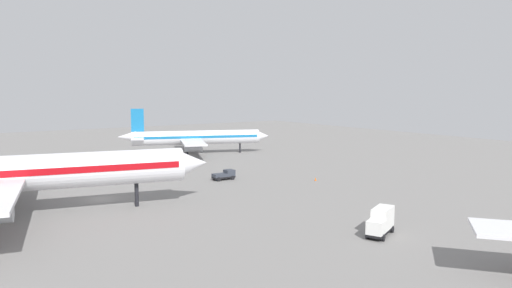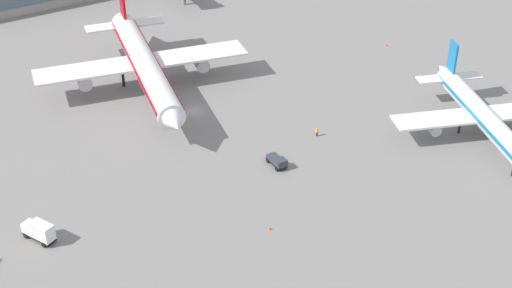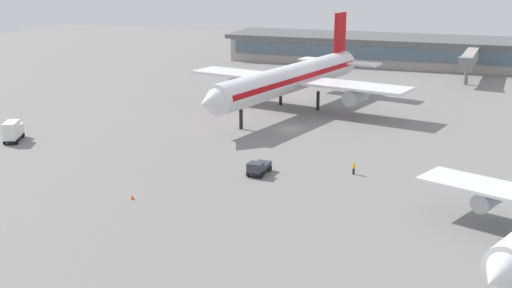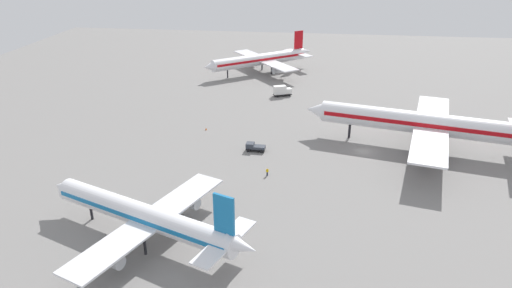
% 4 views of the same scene
% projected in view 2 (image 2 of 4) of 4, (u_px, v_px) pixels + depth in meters
% --- Properties ---
extents(ground, '(288.00, 288.00, 0.00)m').
position_uv_depth(ground, '(193.00, 111.00, 144.03)').
color(ground, gray).
extents(airplane_at_gate, '(44.69, 54.88, 16.87)m').
position_uv_depth(airplane_at_gate, '(144.00, 63.00, 148.48)').
color(airplane_at_gate, white).
rests_on(airplane_at_gate, ground).
extents(airplane_taxiing, '(32.94, 39.89, 12.70)m').
position_uv_depth(airplane_taxiing, '(483.00, 116.00, 133.06)').
color(airplane_taxiing, white).
rests_on(airplane_taxiing, ground).
extents(pushback_tractor, '(2.40, 4.49, 1.90)m').
position_uv_depth(pushback_tractor, '(277.00, 161.00, 127.00)').
color(pushback_tractor, black).
rests_on(pushback_tractor, ground).
extents(catering_truck, '(4.03, 5.89, 3.30)m').
position_uv_depth(catering_truck, '(39.00, 231.00, 109.49)').
color(catering_truck, black).
rests_on(catering_truck, ground).
extents(ground_crew_worker, '(0.53, 0.53, 1.67)m').
position_uv_depth(ground_crew_worker, '(317.00, 132.00, 135.60)').
color(ground_crew_worker, '#1E2338').
rests_on(ground_crew_worker, ground).
extents(safety_cone_near_gate, '(0.44, 0.44, 0.60)m').
position_uv_depth(safety_cone_near_gate, '(270.00, 228.00, 112.27)').
color(safety_cone_near_gate, '#EA590C').
rests_on(safety_cone_near_gate, ground).
extents(safety_cone_mid_apron, '(0.44, 0.44, 0.60)m').
position_uv_depth(safety_cone_mid_apron, '(386.00, 45.00, 170.39)').
color(safety_cone_mid_apron, '#EA590C').
rests_on(safety_cone_mid_apron, ground).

